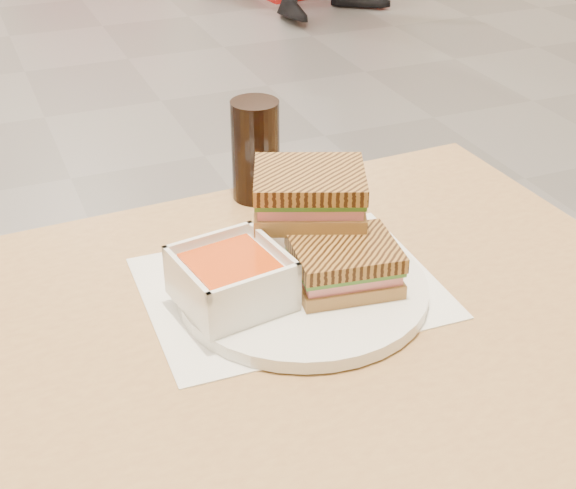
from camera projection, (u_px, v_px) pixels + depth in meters
name	position (u px, v px, depth m)	size (l,w,h in m)	color
main_table	(185.00, 435.00, 0.95)	(1.23, 0.75, 0.75)	#AC854F
tray_liner	(290.00, 287.00, 1.01)	(0.36, 0.28, 0.00)	white
plate	(303.00, 289.00, 0.99)	(0.30, 0.30, 0.02)	white
soup_bowl	(231.00, 281.00, 0.94)	(0.13, 0.13, 0.06)	white
panini_lower	(344.00, 265.00, 0.97)	(0.13, 0.12, 0.05)	olive
panini_upper	(309.00, 194.00, 1.01)	(0.17, 0.15, 0.06)	olive
cola_glass	(256.00, 151.00, 1.18)	(0.07, 0.07, 0.15)	black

